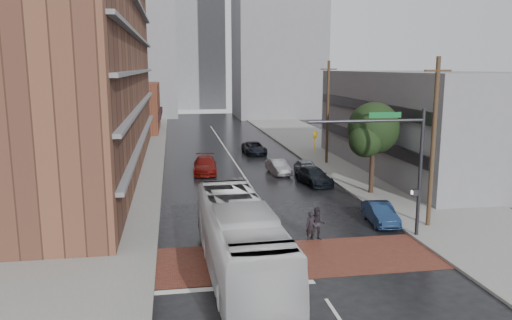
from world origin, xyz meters
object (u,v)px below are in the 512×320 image
pedestrian_b (318,224)px  car_parked_near (380,213)px  car_travel_b (278,167)px  car_parked_far (307,168)px  transit_bus (240,240)px  car_travel_c (205,165)px  car_parked_mid (314,176)px  pedestrian_a (311,226)px  suv_travel (254,148)px  car_travel_a (237,187)px

pedestrian_b → car_parked_near: 5.12m
car_travel_b → car_parked_far: car_parked_far is taller
transit_bus → pedestrian_b: size_ratio=6.64×
car_travel_c → car_parked_mid: car_travel_c is taller
pedestrian_a → suv_travel: bearing=91.3°
pedestrian_b → car_parked_mid: 13.47m
car_travel_c → car_parked_far: (8.68, -2.69, -0.03)m
car_travel_a → car_travel_b: car_travel_a is taller
pedestrian_a → car_travel_c: size_ratio=0.32×
suv_travel → car_parked_far: car_parked_far is taller
car_parked_near → car_parked_mid: size_ratio=0.84×
pedestrian_b → suv_travel: (1.03, 27.83, -0.25)m
suv_travel → transit_bus: bearing=-102.3°
car_parked_near → suv_travel: bearing=102.7°
car_travel_a → car_parked_far: size_ratio=0.94×
suv_travel → car_parked_far: (2.70, -11.81, 0.04)m
pedestrian_a → car_parked_near: (4.98, 2.20, -0.17)m
car_travel_a → car_travel_c: car_travel_c is taller
car_parked_mid → car_parked_far: 3.03m
pedestrian_b → car_parked_near: size_ratio=0.48×
car_travel_b → car_travel_c: car_travel_c is taller
car_travel_c → car_parked_far: size_ratio=1.22×
pedestrian_a → pedestrian_b: bearing=4.2°
pedestrian_b → car_travel_b: bearing=98.4°
car_travel_a → car_parked_mid: (6.66, 2.74, -0.00)m
car_parked_far → pedestrian_b: bearing=-101.9°
car_travel_a → car_travel_c: size_ratio=0.77×
suv_travel → car_parked_near: 25.87m
car_travel_a → car_parked_near: (7.76, -8.06, -0.03)m
car_parked_near → car_parked_far: bearing=98.4°
transit_bus → pedestrian_a: transit_bus is taller
car_travel_a → suv_travel: suv_travel is taller
pedestrian_b → car_travel_b: size_ratio=0.47×
suv_travel → car_parked_far: size_ratio=1.15×
transit_bus → car_parked_mid: size_ratio=2.67×
car_travel_c → car_parked_far: bearing=-13.3°
pedestrian_a → car_parked_far: size_ratio=0.39×
car_travel_b → car_travel_c: 6.59m
car_travel_b → car_parked_far: 2.54m
transit_bus → car_travel_c: bearing=88.6°
car_travel_b → car_parked_mid: bearing=-69.9°
pedestrian_b → car_travel_c: bearing=118.1°
car_travel_b → car_parked_mid: (2.04, -4.18, 0.02)m
pedestrian_b → car_travel_c: (-4.94, 18.71, -0.19)m
car_travel_b → car_parked_near: bearing=-84.1°
pedestrian_b → suv_travel: bearing=101.1°
car_travel_a → car_travel_c: bearing=108.2°
pedestrian_a → car_travel_a: (-2.78, 10.26, -0.14)m
suv_travel → pedestrian_a: bearing=-94.7°
car_travel_b → car_travel_c: size_ratio=0.77×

